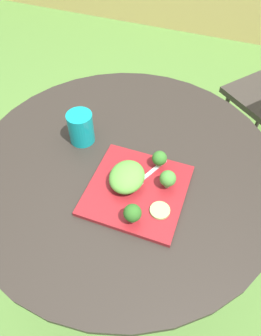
{
  "coord_description": "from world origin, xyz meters",
  "views": [
    {
      "loc": [
        0.23,
        -0.57,
        1.44
      ],
      "look_at": [
        0.03,
        -0.04,
        0.75
      ],
      "focal_mm": 33.62,
      "sensor_mm": 36.0,
      "label": 1
    }
  ],
  "objects": [
    {
      "name": "ground_plane",
      "position": [
        0.0,
        0.0,
        0.0
      ],
      "size": [
        12.0,
        12.0,
        0.0
      ],
      "primitive_type": "plane",
      "color": "#4C7533"
    },
    {
      "name": "broccoli_floret_2",
      "position": [
        0.15,
        -0.05,
        0.75
      ],
      "size": [
        0.05,
        0.05,
        0.06
      ],
      "color": "#99B770",
      "rests_on": "salad_plate"
    },
    {
      "name": "drinking_glass",
      "position": [
        -0.16,
        0.05,
        0.75
      ],
      "size": [
        0.08,
        0.08,
        0.1
      ],
      "color": "#0F8C93",
      "rests_on": "patio_table"
    },
    {
      "name": "salad_plate",
      "position": [
        0.07,
        -0.09,
        0.71
      ],
      "size": [
        0.27,
        0.27,
        0.01
      ],
      "primitive_type": "cube",
      "color": "maroon",
      "rests_on": "patio_table"
    },
    {
      "name": "lettuce_mound",
      "position": [
        0.04,
        -0.08,
        0.75
      ],
      "size": [
        0.1,
        0.12,
        0.05
      ],
      "primitive_type": "ellipsoid",
      "color": "#519338",
      "rests_on": "salad_plate"
    },
    {
      "name": "fork",
      "position": [
        0.08,
        -0.04,
        0.72
      ],
      "size": [
        0.08,
        0.15,
        0.0
      ],
      "color": "silver",
      "rests_on": "salad_plate"
    },
    {
      "name": "cucumber_slice_0",
      "position": [
        0.15,
        -0.14,
        0.72
      ],
      "size": [
        0.05,
        0.05,
        0.01
      ],
      "primitive_type": "cylinder",
      "color": "#8EB766",
      "rests_on": "salad_plate"
    },
    {
      "name": "patio_table",
      "position": [
        0.0,
        0.0,
        0.47
      ],
      "size": [
        0.94,
        0.94,
        0.71
      ],
      "color": "#28231E",
      "rests_on": "ground_plane"
    },
    {
      "name": "broccoli_floret_1",
      "position": [
        0.09,
        -0.19,
        0.75
      ],
      "size": [
        0.05,
        0.05,
        0.06
      ],
      "color": "#99B770",
      "rests_on": "salad_plate"
    },
    {
      "name": "broccoli_floret_0",
      "position": [
        0.1,
        0.01,
        0.75
      ],
      "size": [
        0.04,
        0.04,
        0.05
      ],
      "color": "#99B770",
      "rests_on": "salad_plate"
    }
  ]
}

